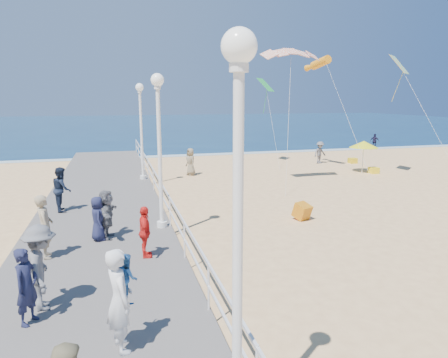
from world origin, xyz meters
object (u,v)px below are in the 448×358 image
object	(u,v)px
beach_walker_b	(375,141)
spectator_4	(98,218)
spectator_5	(107,214)
spectator_3	(145,232)
lamp_post_far	(141,121)
spectator_0	(27,286)
woman_holding_toddler	(119,300)
beach_walker_a	(320,153)
spectator_6	(45,226)
beach_umbrella	(364,144)
lamp_post_near	(238,197)
toddler_held	(127,278)
spectator_2	(41,267)
box_kite	(302,213)
lamp_post_mid	(159,135)
beach_chair_left	(353,161)
spectator_7	(62,189)
beach_walker_c	(191,162)
beach_chair_right	(374,170)

from	to	relation	value
beach_walker_b	spectator_4	bearing A→B (deg)	86.29
spectator_5	beach_walker_b	distance (m)	32.93
spectator_3	spectator_4	bearing A→B (deg)	39.96
lamp_post_far	spectator_0	distance (m)	15.10
woman_holding_toddler	beach_walker_b	world-z (taller)	woman_holding_toddler
woman_holding_toddler	beach_walker_a	distance (m)	25.47
spectator_0	beach_walker_b	distance (m)	37.28
spectator_6	beach_umbrella	distance (m)	21.25
woman_holding_toddler	beach_umbrella	world-z (taller)	woman_holding_toddler
beach_walker_a	lamp_post_near	bearing A→B (deg)	-138.49
toddler_held	spectator_2	size ratio (longest dim) A/B	0.48
woman_holding_toddler	lamp_post_far	bearing A→B (deg)	-20.69
spectator_0	beach_walker_b	bearing A→B (deg)	-19.37
spectator_3	spectator_6	xyz separation A→B (m)	(-2.74, 0.74, 0.17)
beach_walker_b	box_kite	size ratio (longest dim) A/B	2.48
lamp_post_mid	spectator_2	size ratio (longest dim) A/B	2.83
spectator_5	beach_chair_left	xyz separation A→B (m)	(18.04, 13.67, -1.00)
lamp_post_far	woman_holding_toddler	bearing A→B (deg)	-95.55
lamp_post_near	lamp_post_mid	bearing A→B (deg)	90.00
spectator_7	beach_walker_b	world-z (taller)	spectator_7
beach_walker_a	beach_umbrella	xyz separation A→B (m)	(0.88, -4.22, 1.06)
spectator_0	spectator_3	distance (m)	3.84
spectator_2	beach_chair_left	bearing A→B (deg)	-54.46
spectator_7	spectator_3	bearing A→B (deg)	-163.80
lamp_post_near	spectator_0	world-z (taller)	lamp_post_near
beach_walker_a	beach_walker_c	world-z (taller)	beach_walker_c
spectator_0	spectator_7	bearing A→B (deg)	28.56
spectator_4	beach_umbrella	world-z (taller)	beach_umbrella
spectator_3	spectator_5	world-z (taller)	spectator_5
woman_holding_toddler	lamp_post_mid	bearing A→B (deg)	-27.75
spectator_2	spectator_4	size ratio (longest dim) A/B	1.30
toddler_held	beach_umbrella	bearing A→B (deg)	-59.87
spectator_2	beach_umbrella	bearing A→B (deg)	-58.41
beach_umbrella	beach_chair_right	bearing A→B (deg)	-36.27
lamp_post_near	beach_walker_c	xyz separation A→B (m)	(3.21, 20.45, -2.78)
beach_chair_left	beach_walker_a	bearing A→B (deg)	168.02
box_kite	beach_chair_left	size ratio (longest dim) A/B	1.09
beach_walker_c	toddler_held	bearing A→B (deg)	-31.84
woman_holding_toddler	spectator_5	xyz separation A→B (m)	(-0.30, 6.23, -0.16)
woman_holding_toddler	beach_chair_left	distance (m)	26.68
spectator_5	spectator_6	xyz separation A→B (m)	(-1.67, -1.23, 0.12)
woman_holding_toddler	beach_chair_right	world-z (taller)	woman_holding_toddler
lamp_post_near	box_kite	world-z (taller)	lamp_post_near
beach_walker_b	box_kite	distance (m)	26.52
lamp_post_mid	box_kite	size ratio (longest dim) A/B	8.87
spectator_5	beach_walker_a	bearing A→B (deg)	-40.09
box_kite	beach_umbrella	xyz separation A→B (m)	(8.73, 8.69, 1.61)
beach_umbrella	beach_chair_right	distance (m)	1.86
spectator_0	spectator_5	size ratio (longest dim) A/B	0.99
beach_walker_b	box_kite	world-z (taller)	beach_walker_b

